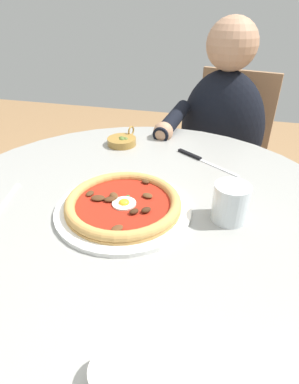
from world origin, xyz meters
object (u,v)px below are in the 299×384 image
(pizza_on_plate, at_px, (123,205))
(fork_utensil, at_px, (5,203))
(dining_table, at_px, (138,247))
(cafe_chair_diner, at_px, (225,152))
(diner_person, at_px, (215,172))
(ramekin_capers, at_px, (115,375))
(olive_pan, at_px, (122,141))
(steak_knife, at_px, (198,158))
(water_glass, at_px, (230,205))

(pizza_on_plate, distance_m, fork_utensil, 0.29)
(dining_table, relative_size, cafe_chair_diner, 1.15)
(dining_table, height_order, diner_person, diner_person)
(fork_utensil, xyz_separation_m, diner_person, (0.46, 0.77, -0.26))
(ramekin_capers, xyz_separation_m, olive_pan, (-0.24, 0.71, -0.00))
(dining_table, distance_m, cafe_chair_diner, 0.85)
(steak_knife, distance_m, cafe_chair_diner, 0.60)
(diner_person, bearing_deg, fork_utensil, -121.11)
(ramekin_capers, distance_m, diner_person, 1.11)
(dining_table, distance_m, pizza_on_plate, 0.16)
(steak_knife, xyz_separation_m, fork_utensil, (-0.41, -0.35, -0.00))
(water_glass, relative_size, ramekin_capers, 1.32)
(ramekin_capers, relative_size, diner_person, 0.06)
(olive_pan, distance_m, cafe_chair_diner, 0.65)
(pizza_on_plate, height_order, water_glass, water_glass)
(dining_table, distance_m, fork_utensil, 0.34)
(pizza_on_plate, bearing_deg, fork_utensil, -170.82)
(steak_knife, relative_size, ramekin_capers, 2.97)
(ramekin_capers, relative_size, fork_utensil, 0.37)
(water_glass, distance_m, diner_person, 0.76)
(steak_knife, xyz_separation_m, olive_pan, (-0.26, 0.05, 0.01))
(pizza_on_plate, relative_size, diner_person, 0.28)
(pizza_on_plate, bearing_deg, cafe_chair_diner, 75.90)
(dining_table, bearing_deg, ramekin_capers, -77.06)
(cafe_chair_diner, bearing_deg, fork_utensil, -118.78)
(steak_knife, relative_size, diner_person, 0.17)
(water_glass, xyz_separation_m, steak_knife, (-0.10, 0.28, -0.03))
(ramekin_capers, bearing_deg, water_glass, 72.22)
(pizza_on_plate, xyz_separation_m, water_glass, (0.23, 0.03, 0.02))
(water_glass, bearing_deg, diner_person, 94.28)
(steak_knife, relative_size, fork_utensil, 1.11)
(fork_utensil, distance_m, diner_person, 0.93)
(dining_table, distance_m, diner_person, 0.71)
(fork_utensil, bearing_deg, diner_person, 58.89)
(ramekin_capers, xyz_separation_m, fork_utensil, (-0.39, 0.31, -0.01))
(dining_table, bearing_deg, water_glass, -2.48)
(water_glass, height_order, diner_person, diner_person)
(steak_knife, distance_m, olive_pan, 0.26)
(cafe_chair_diner, bearing_deg, ramekin_capers, -94.99)
(dining_table, bearing_deg, diner_person, 76.70)
(pizza_on_plate, xyz_separation_m, diner_person, (0.18, 0.72, -0.27))
(fork_utensil, xyz_separation_m, cafe_chair_diner, (0.50, 0.91, -0.22))
(diner_person, bearing_deg, water_glass, -85.72)
(ramekin_capers, bearing_deg, steak_knife, 88.04)
(water_glass, bearing_deg, pizza_on_plate, -173.14)
(olive_pan, xyz_separation_m, fork_utensil, (-0.16, -0.40, -0.01))
(cafe_chair_diner, bearing_deg, diner_person, -104.10)
(olive_pan, distance_m, fork_utensil, 0.43)
(steak_knife, height_order, olive_pan, olive_pan)
(olive_pan, relative_size, fork_utensil, 0.69)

